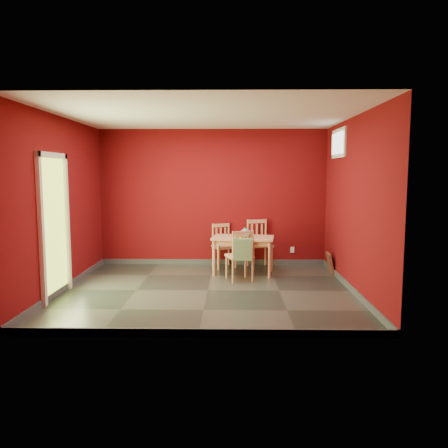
{
  "coord_description": "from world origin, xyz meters",
  "views": [
    {
      "loc": [
        0.38,
        -6.7,
        1.83
      ],
      "look_at": [
        0.25,
        0.45,
        1.0
      ],
      "focal_mm": 35.0,
      "sensor_mm": 36.0,
      "label": 1
    }
  ],
  "objects_px": {
    "chair_far_right": "(259,243)",
    "tote_bag": "(243,249)",
    "dining_table": "(243,241)",
    "chair_near": "(240,255)",
    "cat": "(246,231)",
    "picture_frame": "(330,263)",
    "chair_far_left": "(223,245)"
  },
  "relations": [
    {
      "from": "dining_table",
      "to": "tote_bag",
      "type": "xyz_separation_m",
      "value": [
        -0.02,
        -0.73,
        -0.02
      ]
    },
    {
      "from": "chair_near",
      "to": "cat",
      "type": "height_order",
      "value": "cat"
    },
    {
      "from": "chair_far_right",
      "to": "chair_near",
      "type": "bearing_deg",
      "value": -109.43
    },
    {
      "from": "chair_far_left",
      "to": "cat",
      "type": "xyz_separation_m",
      "value": [
        0.42,
        -0.64,
        0.36
      ]
    },
    {
      "from": "chair_near",
      "to": "picture_frame",
      "type": "distance_m",
      "value": 1.79
    },
    {
      "from": "chair_near",
      "to": "tote_bag",
      "type": "height_order",
      "value": "chair_near"
    },
    {
      "from": "dining_table",
      "to": "chair_far_left",
      "type": "bearing_deg",
      "value": 121.45
    },
    {
      "from": "dining_table",
      "to": "cat",
      "type": "xyz_separation_m",
      "value": [
        0.05,
        -0.03,
        0.19
      ]
    },
    {
      "from": "picture_frame",
      "to": "tote_bag",
      "type": "bearing_deg",
      "value": -153.91
    },
    {
      "from": "chair_far_right",
      "to": "chair_far_left",
      "type": "bearing_deg",
      "value": 178.03
    },
    {
      "from": "picture_frame",
      "to": "chair_far_right",
      "type": "bearing_deg",
      "value": 157.95
    },
    {
      "from": "chair_far_right",
      "to": "tote_bag",
      "type": "xyz_separation_m",
      "value": [
        -0.35,
        -1.31,
        0.1
      ]
    },
    {
      "from": "chair_far_left",
      "to": "chair_near",
      "type": "xyz_separation_m",
      "value": [
        0.31,
        -1.13,
        0.02
      ]
    },
    {
      "from": "dining_table",
      "to": "chair_far_right",
      "type": "xyz_separation_m",
      "value": [
        0.33,
        0.58,
        -0.13
      ]
    },
    {
      "from": "dining_table",
      "to": "chair_far_right",
      "type": "bearing_deg",
      "value": 60.62
    },
    {
      "from": "tote_bag",
      "to": "picture_frame",
      "type": "bearing_deg",
      "value": 26.09
    },
    {
      "from": "chair_far_left",
      "to": "dining_table",
      "type": "bearing_deg",
      "value": -58.55
    },
    {
      "from": "dining_table",
      "to": "chair_far_left",
      "type": "height_order",
      "value": "chair_far_left"
    },
    {
      "from": "chair_near",
      "to": "tote_bag",
      "type": "bearing_deg",
      "value": -78.47
    },
    {
      "from": "tote_bag",
      "to": "cat",
      "type": "relative_size",
      "value": 1.04
    },
    {
      "from": "chair_far_left",
      "to": "picture_frame",
      "type": "xyz_separation_m",
      "value": [
        1.98,
        -0.54,
        -0.24
      ]
    },
    {
      "from": "tote_bag",
      "to": "chair_far_right",
      "type": "bearing_deg",
      "value": 75.17
    },
    {
      "from": "cat",
      "to": "dining_table",
      "type": "bearing_deg",
      "value": 140.48
    },
    {
      "from": "chair_far_right",
      "to": "tote_bag",
      "type": "distance_m",
      "value": 1.36
    },
    {
      "from": "dining_table",
      "to": "tote_bag",
      "type": "distance_m",
      "value": 0.73
    },
    {
      "from": "dining_table",
      "to": "picture_frame",
      "type": "distance_m",
      "value": 1.66
    },
    {
      "from": "chair_near",
      "to": "picture_frame",
      "type": "relative_size",
      "value": 2.28
    },
    {
      "from": "chair_far_left",
      "to": "tote_bag",
      "type": "distance_m",
      "value": 1.39
    },
    {
      "from": "chair_near",
      "to": "picture_frame",
      "type": "bearing_deg",
      "value": 19.44
    },
    {
      "from": "cat",
      "to": "picture_frame",
      "type": "distance_m",
      "value": 1.67
    },
    {
      "from": "dining_table",
      "to": "chair_near",
      "type": "height_order",
      "value": "chair_near"
    },
    {
      "from": "picture_frame",
      "to": "chair_far_left",
      "type": "bearing_deg",
      "value": 164.69
    }
  ]
}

